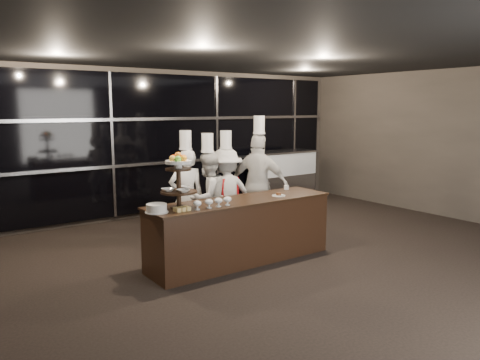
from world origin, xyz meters
TOP-DOWN VIEW (x-y plane):
  - room at (0.00, 0.00)m, footprint 10.00×10.00m
  - window_wall at (0.00, 4.94)m, footprint 8.60×0.10m
  - buffet_counter at (-0.59, 1.51)m, footprint 2.84×0.74m
  - display_stand at (-1.59, 1.51)m, footprint 0.48×0.48m
  - compotes at (-1.20, 1.29)m, footprint 0.58×0.11m
  - layer_cake at (-1.93, 1.46)m, footprint 0.30×0.30m
  - pastry_squares at (-1.63, 1.34)m, footprint 0.20×0.13m
  - small_plate at (0.04, 1.41)m, footprint 0.20×0.20m
  - chef_cup at (0.50, 1.76)m, footprint 0.08×0.08m
  - display_case at (2.62, 4.30)m, footprint 1.50×0.65m
  - chef_a at (-0.79, 2.75)m, footprint 0.65×0.51m
  - chef_b at (-0.49, 2.56)m, footprint 0.87×0.75m
  - chef_c at (-0.08, 2.64)m, footprint 1.07×0.70m
  - chef_d at (0.48, 2.46)m, footprint 0.95×1.11m

SIDE VIEW (x-z plane):
  - buffet_counter at x=-0.59m, z-range 0.01..0.93m
  - display_case at x=2.62m, z-range 0.07..1.31m
  - chef_b at x=-0.49m, z-range -0.13..1.69m
  - chef_c at x=-0.08m, z-range -0.14..1.71m
  - chef_a at x=-0.79m, z-range -0.12..1.75m
  - chef_d at x=0.48m, z-range -0.14..1.96m
  - small_plate at x=0.04m, z-range 0.91..0.96m
  - pastry_squares at x=-1.63m, z-range 0.92..0.97m
  - chef_cup at x=0.50m, z-range 0.92..0.99m
  - layer_cake at x=-1.93m, z-range 0.92..1.03m
  - compotes at x=-1.20m, z-range 0.94..1.06m
  - display_stand at x=-1.59m, z-range 0.97..1.71m
  - room at x=0.00m, z-range -3.50..6.50m
  - window_wall at x=0.00m, z-range 0.10..2.90m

